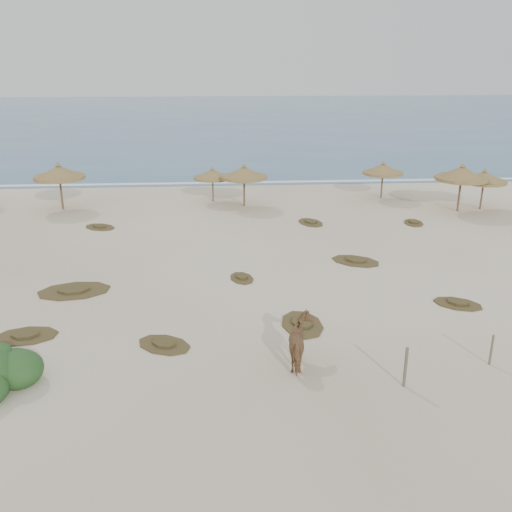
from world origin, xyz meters
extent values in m
plane|color=beige|center=(0.00, 0.00, 0.00)|extent=(160.00, 160.00, 0.00)
cube|color=#2A547F|center=(0.00, 75.00, 0.00)|extent=(200.00, 100.00, 0.01)
cube|color=white|center=(0.00, 26.00, 0.00)|extent=(70.00, 0.60, 0.01)
cylinder|color=brown|center=(-12.75, 18.60, 1.17)|extent=(0.13, 0.13, 2.33)
cylinder|color=olive|center=(-12.75, 18.60, 2.13)|extent=(4.08, 4.08, 0.20)
cone|color=olive|center=(-12.75, 18.60, 2.50)|extent=(3.94, 3.94, 0.83)
cone|color=olive|center=(-12.75, 18.60, 3.00)|extent=(0.40, 0.40, 0.24)
cylinder|color=brown|center=(-0.69, 18.60, 1.08)|extent=(0.12, 0.12, 2.15)
cylinder|color=olive|center=(-0.69, 18.60, 1.97)|extent=(3.62, 3.62, 0.18)
cone|color=olive|center=(-0.69, 18.60, 2.30)|extent=(3.50, 3.50, 0.77)
cone|color=olive|center=(-0.69, 18.60, 2.77)|extent=(0.37, 0.37, 0.23)
cylinder|color=brown|center=(-2.81, 20.02, 0.91)|extent=(0.10, 0.10, 1.82)
cylinder|color=olive|center=(-2.81, 20.02, 1.66)|extent=(3.22, 3.22, 0.16)
cone|color=olive|center=(-2.81, 20.02, 1.95)|extent=(3.11, 3.11, 0.65)
cone|color=olive|center=(-2.81, 20.02, 2.34)|extent=(0.31, 0.31, 0.19)
cylinder|color=brown|center=(9.18, 20.20, 0.99)|extent=(0.11, 0.11, 1.98)
cylinder|color=olive|center=(9.18, 20.20, 1.81)|extent=(3.73, 3.73, 0.17)
cone|color=olive|center=(9.18, 20.20, 2.12)|extent=(3.60, 3.60, 0.71)
cone|color=olive|center=(9.18, 20.20, 2.54)|extent=(0.34, 0.34, 0.21)
cylinder|color=brown|center=(13.18, 16.30, 1.18)|extent=(0.14, 0.14, 2.37)
cylinder|color=olive|center=(13.18, 16.30, 2.17)|extent=(4.16, 4.16, 0.20)
cone|color=olive|center=(13.18, 16.30, 2.54)|extent=(4.02, 4.02, 0.85)
cone|color=olive|center=(13.18, 16.30, 3.05)|extent=(0.41, 0.41, 0.25)
cylinder|color=brown|center=(14.89, 16.70, 1.02)|extent=(0.12, 0.12, 2.03)
cylinder|color=olive|center=(14.89, 16.70, 1.86)|extent=(3.30, 3.30, 0.17)
cone|color=olive|center=(14.89, 16.70, 2.18)|extent=(3.19, 3.19, 0.73)
cone|color=olive|center=(14.89, 16.70, 2.61)|extent=(0.35, 0.35, 0.21)
imported|color=#895E3E|center=(0.18, -2.45, 0.81)|extent=(1.07, 2.01, 1.63)
cylinder|color=brown|center=(3.16, -3.95, 0.67)|extent=(0.12, 0.12, 1.34)
cylinder|color=brown|center=(6.41, -2.85, 0.54)|extent=(0.08, 0.08, 1.09)
ellipsoid|color=#2E5022|center=(-8.81, -2.88, 0.44)|extent=(1.58, 1.58, 1.18)
ellipsoid|color=#2E5022|center=(-9.11, -2.29, 0.35)|extent=(1.18, 1.18, 0.89)
camera|label=1|loc=(-2.44, -18.89, 9.71)|focal=40.00mm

